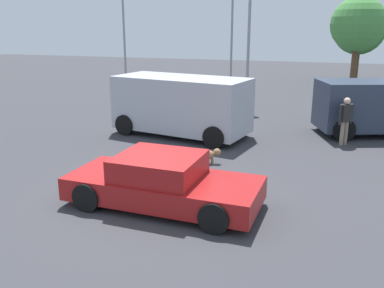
{
  "coord_description": "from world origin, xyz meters",
  "views": [
    {
      "loc": [
        3.71,
        -8.25,
        3.93
      ],
      "look_at": [
        0.36,
        1.78,
        0.9
      ],
      "focal_mm": 38.85,
      "sensor_mm": 36.0,
      "label": 1
    }
  ],
  "objects_px": {
    "pedestrian": "(346,117)",
    "light_post_near": "(232,17)",
    "light_post_mid": "(249,21)",
    "dog": "(210,154)",
    "sedan_foreground": "(163,182)",
    "suv_dark": "(384,106)",
    "light_post_far": "(123,8)",
    "van_white": "(182,104)"
  },
  "relations": [
    {
      "from": "dog",
      "to": "light_post_mid",
      "type": "relative_size",
      "value": 0.11
    },
    {
      "from": "sedan_foreground",
      "to": "light_post_mid",
      "type": "height_order",
      "value": "light_post_mid"
    },
    {
      "from": "pedestrian",
      "to": "dog",
      "type": "bearing_deg",
      "value": -92.28
    },
    {
      "from": "suv_dark",
      "to": "light_post_near",
      "type": "relative_size",
      "value": 0.78
    },
    {
      "from": "sedan_foreground",
      "to": "light_post_mid",
      "type": "bearing_deg",
      "value": 94.32
    },
    {
      "from": "pedestrian",
      "to": "light_post_near",
      "type": "bearing_deg",
      "value": 165.17
    },
    {
      "from": "dog",
      "to": "suv_dark",
      "type": "height_order",
      "value": "suv_dark"
    },
    {
      "from": "light_post_mid",
      "to": "light_post_near",
      "type": "bearing_deg",
      "value": 110.04
    },
    {
      "from": "light_post_near",
      "to": "light_post_mid",
      "type": "distance_m",
      "value": 6.8
    },
    {
      "from": "suv_dark",
      "to": "pedestrian",
      "type": "bearing_deg",
      "value": 35.29
    },
    {
      "from": "sedan_foreground",
      "to": "light_post_mid",
      "type": "relative_size",
      "value": 0.73
    },
    {
      "from": "light_post_far",
      "to": "pedestrian",
      "type": "bearing_deg",
      "value": -38.65
    },
    {
      "from": "dog",
      "to": "sedan_foreground",
      "type": "bearing_deg",
      "value": -117.27
    },
    {
      "from": "dog",
      "to": "light_post_far",
      "type": "xyz_separation_m",
      "value": [
        -10.21,
        14.55,
        4.7
      ]
    },
    {
      "from": "sedan_foreground",
      "to": "pedestrian",
      "type": "xyz_separation_m",
      "value": [
        3.95,
        6.54,
        0.41
      ]
    },
    {
      "from": "dog",
      "to": "light_post_far",
      "type": "height_order",
      "value": "light_post_far"
    },
    {
      "from": "light_post_mid",
      "to": "light_post_far",
      "type": "xyz_separation_m",
      "value": [
        -9.48,
        5.5,
        0.86
      ]
    },
    {
      "from": "pedestrian",
      "to": "light_post_far",
      "type": "xyz_separation_m",
      "value": [
        -13.96,
        11.16,
        4.02
      ]
    },
    {
      "from": "light_post_far",
      "to": "sedan_foreground",
      "type": "bearing_deg",
      "value": -60.51
    },
    {
      "from": "suv_dark",
      "to": "pedestrian",
      "type": "xyz_separation_m",
      "value": [
        -1.35,
        -1.93,
        -0.13
      ]
    },
    {
      "from": "suv_dark",
      "to": "light_post_near",
      "type": "xyz_separation_m",
      "value": [
        -8.15,
        10.12,
        3.32
      ]
    },
    {
      "from": "light_post_near",
      "to": "light_post_mid",
      "type": "xyz_separation_m",
      "value": [
        2.33,
        -6.38,
        -0.28
      ]
    },
    {
      "from": "light_post_near",
      "to": "light_post_far",
      "type": "xyz_separation_m",
      "value": [
        -7.15,
        -0.88,
        0.58
      ]
    },
    {
      "from": "dog",
      "to": "light_post_near",
      "type": "distance_m",
      "value": 16.26
    },
    {
      "from": "light_post_far",
      "to": "light_post_mid",
      "type": "bearing_deg",
      "value": -30.12
    },
    {
      "from": "pedestrian",
      "to": "light_post_near",
      "type": "height_order",
      "value": "light_post_near"
    },
    {
      "from": "sedan_foreground",
      "to": "dog",
      "type": "height_order",
      "value": "sedan_foreground"
    },
    {
      "from": "light_post_far",
      "to": "suv_dark",
      "type": "bearing_deg",
      "value": -31.1
    },
    {
      "from": "dog",
      "to": "van_white",
      "type": "height_order",
      "value": "van_white"
    },
    {
      "from": "pedestrian",
      "to": "light_post_far",
      "type": "relative_size",
      "value": 0.22
    },
    {
      "from": "sedan_foreground",
      "to": "dog",
      "type": "relative_size",
      "value": 6.73
    },
    {
      "from": "van_white",
      "to": "suv_dark",
      "type": "height_order",
      "value": "van_white"
    },
    {
      "from": "van_white",
      "to": "pedestrian",
      "type": "bearing_deg",
      "value": 15.87
    },
    {
      "from": "suv_dark",
      "to": "light_post_far",
      "type": "bearing_deg",
      "value": -50.85
    },
    {
      "from": "dog",
      "to": "pedestrian",
      "type": "xyz_separation_m",
      "value": [
        3.75,
        3.38,
        0.68
      ]
    },
    {
      "from": "van_white",
      "to": "light_post_mid",
      "type": "xyz_separation_m",
      "value": [
        1.19,
        6.19,
        2.96
      ]
    },
    {
      "from": "van_white",
      "to": "pedestrian",
      "type": "height_order",
      "value": "van_white"
    },
    {
      "from": "sedan_foreground",
      "to": "pedestrian",
      "type": "height_order",
      "value": "pedestrian"
    },
    {
      "from": "pedestrian",
      "to": "light_post_mid",
      "type": "bearing_deg",
      "value": 174.03
    },
    {
      "from": "suv_dark",
      "to": "light_post_near",
      "type": "bearing_deg",
      "value": -70.88
    },
    {
      "from": "light_post_near",
      "to": "suv_dark",
      "type": "bearing_deg",
      "value": -51.13
    },
    {
      "from": "van_white",
      "to": "suv_dark",
      "type": "relative_size",
      "value": 1.01
    }
  ]
}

